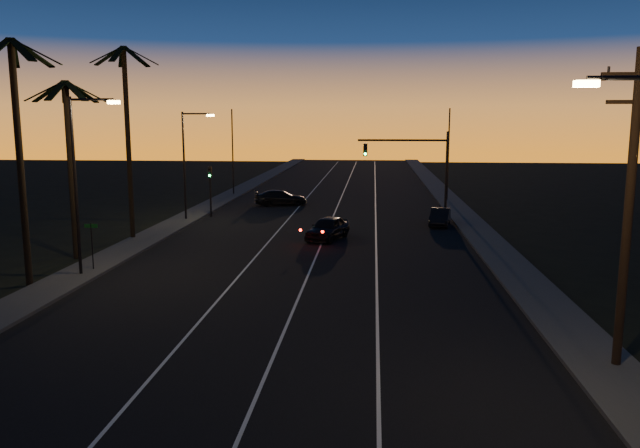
# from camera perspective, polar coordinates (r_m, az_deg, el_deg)

# --- Properties ---
(road) EXTENTS (20.00, 170.00, 0.01)m
(road) POSITION_cam_1_polar(r_m,az_deg,el_deg) (40.64, -0.50, -1.67)
(road) COLOR black
(road) RESTS_ON ground
(sidewalk_left) EXTENTS (2.40, 170.00, 0.16)m
(sidewalk_left) POSITION_cam_1_polar(r_m,az_deg,el_deg) (43.13, -15.49, -1.27)
(sidewalk_left) COLOR #363533
(sidewalk_left) RESTS_ON ground
(sidewalk_right) EXTENTS (2.40, 170.00, 0.16)m
(sidewalk_right) POSITION_cam_1_polar(r_m,az_deg,el_deg) (41.12, 15.24, -1.77)
(sidewalk_right) COLOR #363533
(sidewalk_right) RESTS_ON ground
(lane_stripe_left) EXTENTS (0.12, 160.00, 0.01)m
(lane_stripe_left) POSITION_cam_1_polar(r_m,az_deg,el_deg) (41.02, -4.68, -1.58)
(lane_stripe_left) COLOR silver
(lane_stripe_left) RESTS_ON road
(lane_stripe_mid) EXTENTS (0.12, 160.00, 0.01)m
(lane_stripe_mid) POSITION_cam_1_polar(r_m,az_deg,el_deg) (40.59, 0.20, -1.66)
(lane_stripe_mid) COLOR silver
(lane_stripe_mid) RESTS_ON road
(lane_stripe_right) EXTENTS (0.12, 160.00, 0.01)m
(lane_stripe_right) POSITION_cam_1_polar(r_m,az_deg,el_deg) (40.46, 5.15, -1.74)
(lane_stripe_right) COLOR silver
(lane_stripe_right) RESTS_ON road
(palm_near) EXTENTS (4.25, 4.16, 11.53)m
(palm_near) POSITION_cam_1_polar(r_m,az_deg,el_deg) (32.17, -25.88, 7.13)
(palm_near) COLOR black
(palm_near) RESTS_ON ground
(palm_mid) EXTENTS (4.25, 4.16, 10.03)m
(palm_mid) POSITION_cam_1_polar(r_m,az_deg,el_deg) (37.76, -21.94, 6.36)
(palm_mid) COLOR black
(palm_mid) RESTS_ON ground
(palm_far) EXTENTS (4.25, 4.16, 12.53)m
(palm_far) POSITION_cam_1_polar(r_m,az_deg,el_deg) (42.78, -17.21, 8.73)
(palm_far) COLOR black
(palm_far) RESTS_ON ground
(streetlight_left_near) EXTENTS (2.55, 0.26, 9.00)m
(streetlight_left_near) POSITION_cam_1_polar(r_m,az_deg,el_deg) (33.13, -21.07, 4.45)
(streetlight_left_near) COLOR black
(streetlight_left_near) RESTS_ON ground
(streetlight_left_far) EXTENTS (2.55, 0.26, 8.50)m
(streetlight_left_far) POSITION_cam_1_polar(r_m,az_deg,el_deg) (49.91, -12.00, 6.06)
(streetlight_left_far) COLOR black
(streetlight_left_far) RESTS_ON ground
(street_sign) EXTENTS (0.70, 0.06, 2.60)m
(street_sign) POSITION_cam_1_polar(r_m,az_deg,el_deg) (34.53, -20.14, -1.46)
(street_sign) COLOR black
(street_sign) RESTS_ON ground
(utility_pole) EXTENTS (2.20, 0.28, 10.00)m
(utility_pole) POSITION_cam_1_polar(r_m,az_deg,el_deg) (21.34, 26.41, 1.63)
(utility_pole) COLOR black
(utility_pole) RESTS_ON ground
(signal_mast) EXTENTS (7.10, 0.41, 7.00)m
(signal_mast) POSITION_cam_1_polar(r_m,az_deg,el_deg) (49.89, 8.82, 5.83)
(signal_mast) COLOR black
(signal_mast) RESTS_ON ground
(signal_post) EXTENTS (0.28, 0.37, 4.20)m
(signal_post) POSITION_cam_1_polar(r_m,az_deg,el_deg) (51.66, -10.02, 3.81)
(signal_post) COLOR black
(signal_post) RESTS_ON ground
(far_pole_left) EXTENTS (0.14, 0.14, 9.00)m
(far_pole_left) POSITION_cam_1_polar(r_m,az_deg,el_deg) (66.44, -7.99, 6.49)
(far_pole_left) COLOR black
(far_pole_left) RESTS_ON ground
(far_pole_right) EXTENTS (0.14, 0.14, 9.00)m
(far_pole_right) POSITION_cam_1_polar(r_m,az_deg,el_deg) (62.20, 11.65, 6.19)
(far_pole_right) COLOR black
(far_pole_right) RESTS_ON ground
(lead_car) EXTENTS (3.20, 5.23, 1.51)m
(lead_car) POSITION_cam_1_polar(r_m,az_deg,el_deg) (41.46, 0.71, -0.37)
(lead_car) COLOR black
(lead_car) RESTS_ON road
(right_car) EXTENTS (2.03, 4.08, 1.28)m
(right_car) POSITION_cam_1_polar(r_m,az_deg,el_deg) (47.85, 10.91, 0.64)
(right_car) COLOR black
(right_car) RESTS_ON road
(cross_car) EXTENTS (5.23, 3.19, 1.42)m
(cross_car) POSITION_cam_1_polar(r_m,az_deg,el_deg) (58.23, -3.62, 2.41)
(cross_car) COLOR black
(cross_car) RESTS_ON road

